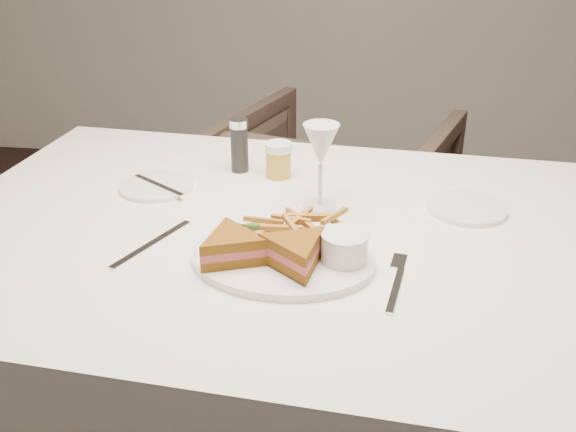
{
  "coord_description": "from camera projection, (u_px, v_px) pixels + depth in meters",
  "views": [
    {
      "loc": [
        -0.2,
        -0.79,
        1.32
      ],
      "look_at": [
        -0.34,
        0.24,
        0.8
      ],
      "focal_mm": 40.0,
      "sensor_mm": 36.0,
      "label": 1
    }
  ],
  "objects": [
    {
      "name": "table",
      "position": [
        291.0,
        381.0,
        1.39
      ],
      "size": [
        1.47,
        1.04,
        0.75
      ],
      "primitive_type": "cube",
      "rotation": [
        0.0,
        0.0,
        -0.08
      ],
      "color": "white",
      "rests_on": "ground"
    },
    {
      "name": "chair_far",
      "position": [
        332.0,
        200.0,
        2.23
      ],
      "size": [
        0.89,
        0.87,
        0.74
      ],
      "primitive_type": "imported",
      "rotation": [
        0.0,
        0.0,
        2.82
      ],
      "color": "#49372D",
      "rests_on": "ground"
    },
    {
      "name": "table_setting",
      "position": [
        291.0,
        220.0,
        1.17
      ],
      "size": [
        0.82,
        0.65,
        0.18
      ],
      "color": "white",
      "rests_on": "table"
    }
  ]
}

